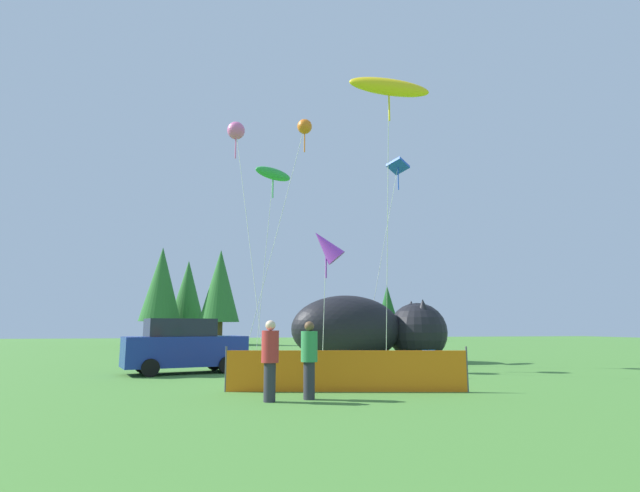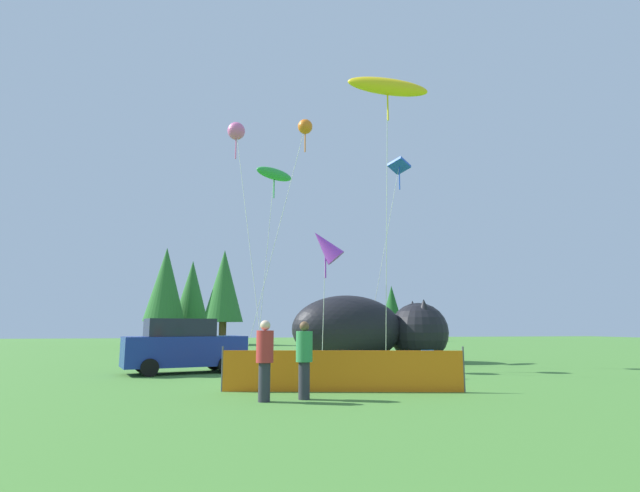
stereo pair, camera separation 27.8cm
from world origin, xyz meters
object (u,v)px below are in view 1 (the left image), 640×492
parked_car (184,346)px  kite_blue_box (397,170)px  spectator_in_black_shirt (270,357)px  spectator_in_white_shirt (309,356)px  kite_pink_octopus (236,132)px  kite_purple_delta (326,246)px  kite_orange_flower (304,129)px  kite_green_fish (273,175)px  folding_chair (432,363)px  kite_yellow_hero (389,88)px  inflatable_cat (366,332)px

parked_car → kite_blue_box: (10.32, 4.59, 8.88)m
spectator_in_black_shirt → kite_blue_box: bearing=56.8°
spectator_in_white_shirt → kite_pink_octopus: 13.49m
parked_car → kite_purple_delta: bearing=-19.5°
spectator_in_black_shirt → kite_orange_flower: size_ratio=0.16×
spectator_in_black_shirt → kite_orange_flower: kite_orange_flower is taller
kite_green_fish → kite_pink_octopus: size_ratio=0.94×
kite_purple_delta → spectator_in_white_shirt: bearing=-106.0°
spectator_in_white_shirt → kite_purple_delta: size_ratio=0.32×
kite_orange_flower → kite_blue_box: size_ratio=1.12×
parked_car → kite_green_fish: bearing=41.1°
folding_chair → spectator_in_white_shirt: spectator_in_white_shirt is taller
parked_car → spectator_in_white_shirt: size_ratio=2.54×
spectator_in_black_shirt → kite_green_fish: (1.58, 13.57, 8.60)m
kite_green_fish → kite_yellow_hero: (3.13, -9.16, 0.70)m
kite_pink_octopus → spectator_in_white_shirt: bearing=-81.1°
spectator_in_black_shirt → kite_yellow_hero: (4.71, 4.41, 9.30)m
kite_pink_octopus → kite_purple_delta: kite_pink_octopus is taller
parked_car → kite_pink_octopus: bearing=35.4°
parked_car → kite_orange_flower: size_ratio=0.40×
kite_yellow_hero → kite_green_fish: bearing=108.9°
parked_car → spectator_in_black_shirt: size_ratio=2.51×
kite_purple_delta → kite_blue_box: size_ratio=0.54×
kite_pink_octopus → kite_blue_box: 8.90m
inflatable_cat → kite_blue_box: 8.73m
folding_chair → kite_orange_flower: 13.22m
kite_orange_flower → kite_yellow_hero: size_ratio=1.07×
spectator_in_white_shirt → kite_pink_octopus: bearing=98.9°
kite_blue_box → inflatable_cat: bearing=-154.6°
kite_green_fish → inflatable_cat: bearing=-29.0°
folding_chair → kite_green_fish: size_ratio=0.09×
folding_chair → kite_blue_box: kite_blue_box is taller
folding_chair → kite_purple_delta: 6.20m
kite_orange_flower → kite_pink_octopus: kite_orange_flower is taller
kite_pink_octopus → kite_blue_box: bearing=15.7°
parked_car → kite_green_fish: 11.17m
inflatable_cat → spectator_in_black_shirt: inflatable_cat is taller
spectator_in_black_shirt → spectator_in_white_shirt: 0.98m
kite_orange_flower → kite_green_fish: kite_orange_flower is taller
parked_car → kite_pink_octopus: (1.76, 2.19, 9.34)m
inflatable_cat → kite_pink_octopus: bearing=-166.9°
kite_purple_delta → kite_blue_box: 8.62m
folding_chair → kite_green_fish: kite_green_fish is taller
inflatable_cat → kite_green_fish: size_ratio=0.75×
kite_pink_octopus → inflatable_cat: bearing=12.1°
parked_car → inflatable_cat: (8.15, 3.56, 0.48)m
kite_yellow_hero → kite_blue_box: size_ratio=1.05×
kite_orange_flower → kite_pink_octopus: 3.63m
kite_green_fish → folding_chair: bearing=-66.5°
spectator_in_white_shirt → kite_blue_box: bearing=59.7°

